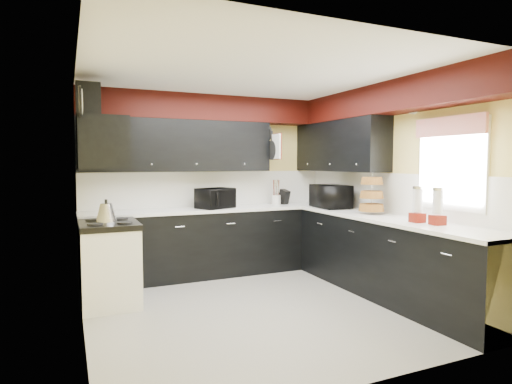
% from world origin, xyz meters
% --- Properties ---
extents(ground, '(3.60, 3.60, 0.00)m').
position_xyz_m(ground, '(0.00, 0.00, 0.00)').
color(ground, gray).
rests_on(ground, ground).
extents(wall_back, '(3.60, 0.06, 2.50)m').
position_xyz_m(wall_back, '(0.00, 1.80, 1.25)').
color(wall_back, '#E0C666').
rests_on(wall_back, ground).
extents(wall_right, '(0.06, 3.60, 2.50)m').
position_xyz_m(wall_right, '(1.80, 0.00, 1.25)').
color(wall_right, '#E0C666').
rests_on(wall_right, ground).
extents(wall_left, '(0.06, 3.60, 2.50)m').
position_xyz_m(wall_left, '(-1.80, 0.00, 1.25)').
color(wall_left, '#E0C666').
rests_on(wall_left, ground).
extents(ceiling, '(3.60, 3.60, 0.06)m').
position_xyz_m(ceiling, '(0.00, 0.00, 2.50)').
color(ceiling, white).
rests_on(ceiling, wall_back).
extents(cab_back, '(3.60, 0.60, 0.90)m').
position_xyz_m(cab_back, '(0.00, 1.50, 0.45)').
color(cab_back, black).
rests_on(cab_back, ground).
extents(cab_right, '(0.60, 3.00, 0.90)m').
position_xyz_m(cab_right, '(1.50, -0.30, 0.45)').
color(cab_right, black).
rests_on(cab_right, ground).
extents(counter_back, '(3.62, 0.64, 0.04)m').
position_xyz_m(counter_back, '(0.00, 1.50, 0.92)').
color(counter_back, white).
rests_on(counter_back, cab_back).
extents(counter_right, '(0.64, 3.02, 0.04)m').
position_xyz_m(counter_right, '(1.50, -0.30, 0.92)').
color(counter_right, white).
rests_on(counter_right, cab_right).
extents(splash_back, '(3.60, 0.02, 0.50)m').
position_xyz_m(splash_back, '(0.00, 1.79, 1.19)').
color(splash_back, white).
rests_on(splash_back, counter_back).
extents(splash_right, '(0.02, 3.60, 0.50)m').
position_xyz_m(splash_right, '(1.79, 0.00, 1.19)').
color(splash_right, white).
rests_on(splash_right, counter_right).
extents(upper_back, '(2.60, 0.35, 0.70)m').
position_xyz_m(upper_back, '(-0.50, 1.62, 1.80)').
color(upper_back, black).
rests_on(upper_back, wall_back).
extents(upper_right, '(0.35, 1.80, 0.70)m').
position_xyz_m(upper_right, '(1.62, 0.90, 1.80)').
color(upper_right, black).
rests_on(upper_right, wall_right).
extents(soffit_back, '(3.60, 0.36, 0.35)m').
position_xyz_m(soffit_back, '(0.00, 1.62, 2.33)').
color(soffit_back, black).
rests_on(soffit_back, wall_back).
extents(soffit_right, '(0.36, 3.24, 0.35)m').
position_xyz_m(soffit_right, '(1.62, -0.18, 2.33)').
color(soffit_right, black).
rests_on(soffit_right, wall_right).
extents(stove, '(0.60, 0.75, 0.86)m').
position_xyz_m(stove, '(-1.50, 0.75, 0.43)').
color(stove, white).
rests_on(stove, ground).
extents(cooktop, '(0.62, 0.77, 0.06)m').
position_xyz_m(cooktop, '(-1.50, 0.75, 0.89)').
color(cooktop, black).
rests_on(cooktop, stove).
extents(hood, '(0.50, 0.78, 0.55)m').
position_xyz_m(hood, '(-1.55, 0.75, 1.78)').
color(hood, black).
rests_on(hood, wall_left).
extents(hood_duct, '(0.24, 0.40, 0.40)m').
position_xyz_m(hood_duct, '(-1.68, 0.75, 2.20)').
color(hood_duct, black).
rests_on(hood_duct, wall_left).
extents(window, '(0.03, 0.86, 0.96)m').
position_xyz_m(window, '(1.79, -0.90, 1.55)').
color(window, white).
rests_on(window, wall_right).
extents(valance, '(0.04, 0.88, 0.20)m').
position_xyz_m(valance, '(1.73, -0.90, 1.95)').
color(valance, red).
rests_on(valance, wall_right).
extents(pan_top, '(0.03, 0.22, 0.40)m').
position_xyz_m(pan_top, '(0.82, 1.55, 2.00)').
color(pan_top, black).
rests_on(pan_top, upper_back).
extents(pan_mid, '(0.03, 0.28, 0.46)m').
position_xyz_m(pan_mid, '(0.82, 1.42, 1.75)').
color(pan_mid, black).
rests_on(pan_mid, upper_back).
extents(pan_low, '(0.03, 0.24, 0.42)m').
position_xyz_m(pan_low, '(0.82, 1.68, 1.72)').
color(pan_low, black).
rests_on(pan_low, upper_back).
extents(cut_board, '(0.03, 0.26, 0.35)m').
position_xyz_m(cut_board, '(0.83, 1.30, 1.80)').
color(cut_board, white).
rests_on(cut_board, upper_back).
extents(baskets, '(0.27, 0.27, 0.50)m').
position_xyz_m(baskets, '(1.52, 0.05, 1.18)').
color(baskets, brown).
rests_on(baskets, upper_right).
extents(clock, '(0.03, 0.30, 0.30)m').
position_xyz_m(clock, '(-1.77, 0.25, 2.15)').
color(clock, black).
rests_on(clock, wall_left).
extents(deco_plate, '(0.03, 0.24, 0.24)m').
position_xyz_m(deco_plate, '(1.77, -0.35, 2.25)').
color(deco_plate, white).
rests_on(deco_plate, wall_right).
extents(toaster_oven, '(0.60, 0.55, 0.28)m').
position_xyz_m(toaster_oven, '(-0.03, 1.45, 1.08)').
color(toaster_oven, black).
rests_on(toaster_oven, counter_back).
extents(microwave, '(0.43, 0.60, 0.32)m').
position_xyz_m(microwave, '(1.46, 0.84, 1.10)').
color(microwave, black).
rests_on(microwave, counter_right).
extents(utensil_crock, '(0.18, 0.18, 0.14)m').
position_xyz_m(utensil_crock, '(0.95, 1.54, 1.01)').
color(utensil_crock, silver).
rests_on(utensil_crock, counter_back).
extents(knife_block, '(0.13, 0.16, 0.22)m').
position_xyz_m(knife_block, '(1.10, 1.57, 1.05)').
color(knife_block, black).
rests_on(knife_block, counter_back).
extents(kettle, '(0.28, 0.28, 0.20)m').
position_xyz_m(kettle, '(-1.52, 0.81, 1.02)').
color(kettle, '#A8A7AC').
rests_on(kettle, cooktop).
extents(dispenser_a, '(0.14, 0.14, 0.35)m').
position_xyz_m(dispenser_a, '(1.48, -0.75, 1.11)').
color(dispenser_a, maroon).
rests_on(dispenser_a, counter_right).
extents(dispenser_b, '(0.14, 0.14, 0.34)m').
position_xyz_m(dispenser_b, '(1.53, -0.97, 1.11)').
color(dispenser_b, '#580D00').
rests_on(dispenser_b, counter_right).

